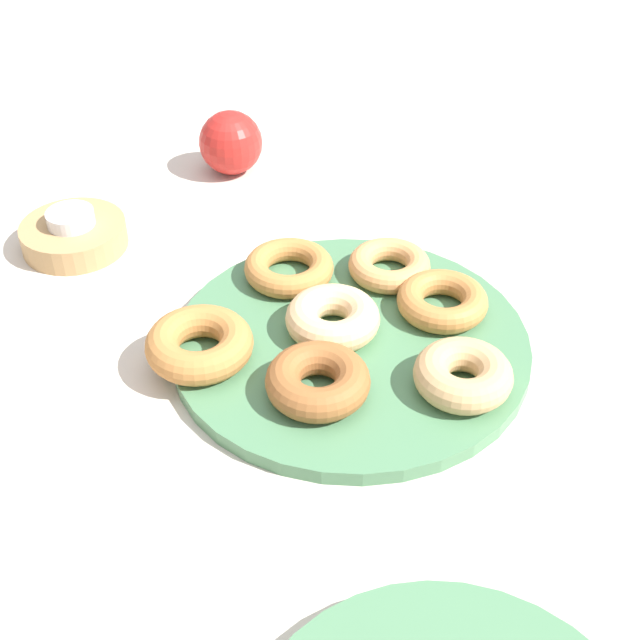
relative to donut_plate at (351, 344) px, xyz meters
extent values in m
plane|color=beige|center=(0.00, 0.00, -0.01)|extent=(2.40, 2.40, 0.00)
cylinder|color=#4C7F56|center=(0.00, 0.00, 0.00)|extent=(0.32, 0.32, 0.01)
torus|color=#BC7A3D|center=(0.11, 0.01, 0.02)|extent=(0.10, 0.10, 0.02)
torus|color=#EABC84|center=(0.02, 0.01, 0.02)|extent=(0.12, 0.12, 0.03)
torus|color=#BC7A3D|center=(0.00, -0.09, 0.02)|extent=(0.10, 0.10, 0.02)
torus|color=tan|center=(-0.10, -0.06, 0.02)|extent=(0.08, 0.08, 0.03)
torus|color=#BC7A3D|center=(0.03, 0.13, 0.02)|extent=(0.11, 0.11, 0.03)
torus|color=#995B2D|center=(-0.05, 0.06, 0.02)|extent=(0.10, 0.10, 0.03)
torus|color=tan|center=(0.07, -0.07, 0.02)|extent=(0.11, 0.11, 0.02)
cylinder|color=tan|center=(0.27, 0.19, 0.01)|extent=(0.11, 0.11, 0.03)
cylinder|color=silver|center=(0.27, 0.19, 0.03)|extent=(0.05, 0.05, 0.01)
sphere|color=red|center=(0.35, -0.01, 0.03)|extent=(0.07, 0.07, 0.07)
camera|label=1|loc=(-0.52, 0.27, 0.50)|focal=48.57mm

